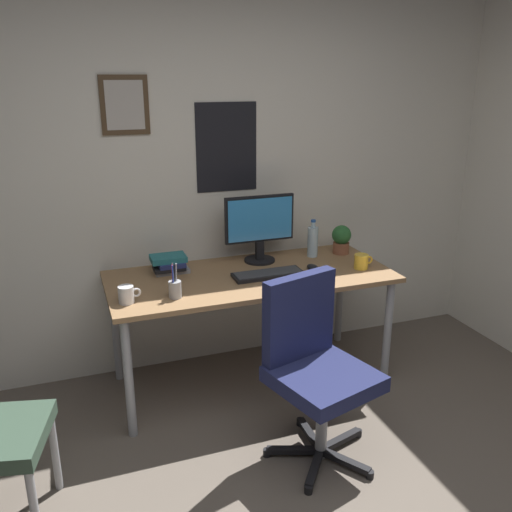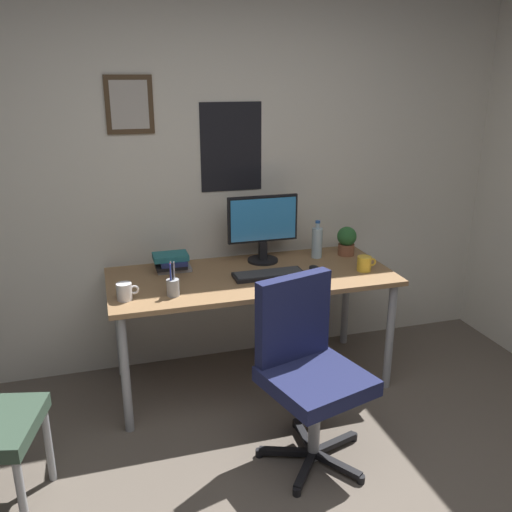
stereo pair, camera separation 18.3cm
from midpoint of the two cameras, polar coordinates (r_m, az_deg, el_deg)
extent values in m
cube|color=silver|center=(3.56, -4.55, 8.73)|extent=(4.40, 0.08, 2.60)
cube|color=#4C3823|center=(3.41, -11.55, 15.22)|extent=(0.28, 0.02, 0.34)
cube|color=beige|center=(3.40, -11.53, 15.21)|extent=(0.22, 0.00, 0.28)
cube|color=black|center=(3.55, -1.10, 11.28)|extent=(0.40, 0.01, 0.56)
cube|color=#936D47|center=(3.34, 1.09, -2.18)|extent=(1.72, 0.75, 0.03)
cylinder|color=#9EA0A5|center=(3.08, -11.80, -12.05)|extent=(0.05, 0.05, 0.71)
cylinder|color=#9EA0A5|center=(3.54, 15.25, -8.12)|extent=(0.05, 0.05, 0.71)
cylinder|color=#9EA0A5|center=(3.64, -12.71, -7.13)|extent=(0.05, 0.05, 0.71)
cylinder|color=#9EA0A5|center=(4.04, 10.65, -4.38)|extent=(0.05, 0.05, 0.71)
cube|color=#1E234C|center=(2.79, 8.21, -12.82)|extent=(0.57, 0.57, 0.08)
cube|color=#1E234C|center=(2.80, 5.80, -6.43)|extent=(0.42, 0.18, 0.45)
cylinder|color=#9EA0A5|center=(2.92, 7.98, -17.01)|extent=(0.07, 0.07, 0.42)
cube|color=black|center=(3.10, 9.92, -18.74)|extent=(0.28, 0.12, 0.03)
cylinder|color=black|center=(3.19, 11.87, -18.02)|extent=(0.05, 0.05, 0.04)
cube|color=black|center=(3.13, 6.82, -18.21)|extent=(0.05, 0.28, 0.03)
cylinder|color=black|center=(3.25, 5.89, -17.02)|extent=(0.05, 0.05, 0.04)
cube|color=black|center=(3.02, 5.01, -19.71)|extent=(0.28, 0.13, 0.03)
cylinder|color=black|center=(3.03, 2.19, -19.88)|extent=(0.05, 0.05, 0.04)
cube|color=black|center=(2.92, 7.11, -21.32)|extent=(0.20, 0.25, 0.03)
cylinder|color=black|center=(2.83, 6.30, -23.28)|extent=(0.05, 0.05, 0.04)
cube|color=black|center=(2.98, 10.26, -20.65)|extent=(0.19, 0.25, 0.03)
cylinder|color=black|center=(2.94, 12.79, -21.82)|extent=(0.05, 0.05, 0.04)
cylinder|color=#9EA0A5|center=(2.66, -21.29, -22.67)|extent=(0.04, 0.04, 0.41)
cylinder|color=#9EA0A5|center=(2.93, -19.10, -18.14)|extent=(0.04, 0.04, 0.41)
cylinder|color=black|center=(3.57, 2.19, -0.44)|extent=(0.20, 0.20, 0.01)
cube|color=black|center=(3.55, 2.20, 0.59)|extent=(0.05, 0.04, 0.12)
cube|color=black|center=(3.49, 2.21, 3.89)|extent=(0.46, 0.02, 0.30)
cube|color=#338CD8|center=(3.47, 2.32, 3.82)|extent=(0.43, 0.00, 0.27)
cube|color=black|center=(3.30, 2.93, -1.97)|extent=(0.43, 0.15, 0.02)
cube|color=#38383A|center=(3.30, 2.93, -1.76)|extent=(0.41, 0.13, 0.00)
ellipsoid|color=black|center=(3.41, 7.70, -1.35)|extent=(0.06, 0.11, 0.04)
cylinder|color=silver|center=(3.65, 7.82, 1.34)|extent=(0.07, 0.07, 0.20)
cylinder|color=silver|center=(3.61, 7.91, 3.16)|extent=(0.03, 0.03, 0.04)
cylinder|color=#2659B2|center=(3.61, 7.92, 3.55)|extent=(0.03, 0.03, 0.01)
cylinder|color=white|center=(3.01, -11.90, -3.68)|extent=(0.08, 0.08, 0.09)
torus|color=white|center=(3.01, -10.90, -3.50)|extent=(0.05, 0.01, 0.05)
cylinder|color=yellow|center=(3.47, 12.72, -0.80)|extent=(0.09, 0.09, 0.09)
torus|color=yellow|center=(3.49, 13.53, -0.64)|extent=(0.05, 0.01, 0.05)
cylinder|color=brown|center=(3.75, 10.78, 0.67)|extent=(0.11, 0.11, 0.07)
sphere|color=#2D6B33|center=(3.72, 10.86, 2.02)|extent=(0.13, 0.13, 0.13)
ellipsoid|color=#287A38|center=(3.73, 10.29, 2.33)|extent=(0.07, 0.08, 0.02)
ellipsoid|color=#287A38|center=(3.76, 11.10, 2.09)|extent=(0.07, 0.08, 0.02)
ellipsoid|color=#287A38|center=(3.68, 10.72, 2.02)|extent=(0.08, 0.07, 0.02)
cylinder|color=#9EA0A5|center=(3.02, -6.95, -3.31)|extent=(0.07, 0.07, 0.09)
cylinder|color=#263FBF|center=(2.98, -7.17, -2.03)|extent=(0.01, 0.01, 0.13)
cylinder|color=red|center=(3.00, -7.20, -1.94)|extent=(0.01, 0.01, 0.13)
cylinder|color=black|center=(3.00, -7.00, -1.93)|extent=(0.01, 0.01, 0.13)
cylinder|color=#9EA0A5|center=(3.00, -6.83, -1.83)|extent=(0.01, 0.03, 0.14)
cylinder|color=#9EA0A5|center=(2.99, -7.13, -1.86)|extent=(0.01, 0.02, 0.14)
cube|color=gray|center=(3.42, -7.06, -1.34)|extent=(0.21, 0.12, 0.02)
cube|color=black|center=(3.40, -7.34, -1.08)|extent=(0.19, 0.13, 0.02)
cube|color=navy|center=(3.39, -7.10, -0.66)|extent=(0.16, 0.14, 0.03)
cube|color=#26727A|center=(3.40, -7.40, -0.07)|extent=(0.21, 0.14, 0.03)
camera|label=1|loc=(0.09, -88.36, 0.55)|focal=38.31mm
camera|label=2|loc=(0.09, 91.64, -0.55)|focal=38.31mm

